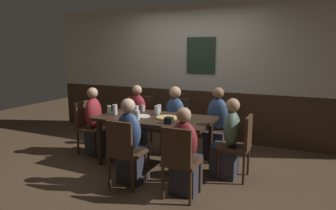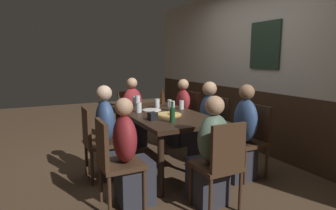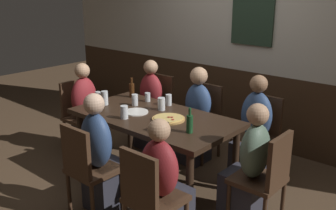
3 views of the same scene
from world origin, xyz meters
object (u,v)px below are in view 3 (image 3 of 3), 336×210
Objects in this scene: person_right_near at (164,192)px; condiment_caddy at (161,127)px; person_mid_far at (195,122)px; beer_bottle_brown at (132,90)px; chair_head_east at (266,176)px; chair_head_west at (79,112)px; chair_right_far at (260,132)px; highball_clear at (161,105)px; beer_glass_half at (169,100)px; plate_white_large at (136,112)px; chair_right_near at (149,195)px; dining_table at (154,123)px; tumbler_water at (124,113)px; pint_glass_stout at (98,98)px; person_right_far at (253,138)px; beer_glass_tall at (135,101)px; person_head_east at (248,174)px; chair_mid_near at (87,166)px; pizza at (169,119)px; person_mid_near at (102,162)px; beer_bottle_green at (190,123)px; chair_left_far at (157,105)px; person_head_west at (88,117)px; person_left_far at (149,110)px; tumbler_short at (105,99)px; pint_glass_amber at (148,97)px; chair_mid_far at (204,117)px.

condiment_caddy is at bearing 133.82° from person_right_near.
person_mid_far is 0.84m from beer_bottle_brown.
chair_head_west is at bearing 180.00° from chair_head_east.
highball_clear is at bearing -140.00° from chair_right_far.
beer_glass_half is 0.43m from plate_white_large.
chair_head_east is at bearing 59.08° from chair_right_near.
tumbler_water is at bearing -121.50° from dining_table.
person_mid_far is 8.26× the size of highball_clear.
dining_table is 0.78m from pint_glass_stout.
dining_table is at bearing 180.00° from chair_head_east.
chair_head_east is 0.82× the size of person_right_near.
highball_clear is at bearing -147.40° from person_right_far.
person_head_east is at bearing -4.28° from beer_glass_tall.
pizza is at bearing 77.31° from chair_mid_near.
person_mid_near is (-1.27, -0.70, -0.02)m from chair_head_east.
chair_right_near is 0.75m from chair_mid_near.
beer_bottle_green is at bearing 9.66° from tumbler_water.
beer_glass_tall is 0.92× the size of highball_clear.
chair_left_far is 2.20m from chair_head_east.
person_head_west reaches higher than plate_white_large.
person_right_far is at bearing 38.24° from plate_white_large.
person_left_far is 2.06m from person_right_near.
chair_right_far is 0.77× the size of person_right_far.
dining_table is at bearing -48.95° from chair_left_far.
tumbler_short is 1.23m from beer_bottle_green.
person_right_near reaches higher than dining_table.
chair_left_far reaches higher than pizza.
pint_glass_amber is 0.62m from tumbler_water.
beer_glass_half is (-1.22, 0.36, 0.34)m from person_head_east.
chair_head_west is at bearing 180.00° from dining_table.
pint_glass_stout reaches higher than pint_glass_amber.
person_mid_far is (-0.75, -0.16, -0.02)m from chair_right_far.
chair_right_near is at bearing -46.11° from person_left_far.
person_mid_far is 9.17× the size of beer_glass_half.
chair_right_far is at bearing 112.26° from person_head_east.
person_mid_far reaches higher than condiment_caddy.
person_right_near is at bearing -46.09° from chair_left_far.
beer_bottle_green is (-0.19, -1.00, 0.33)m from chair_right_far.
chair_mid_far is 3.40× the size of plate_white_large.
dining_table is at bearing -137.00° from person_right_far.
tumbler_water is (-0.91, -1.13, 0.30)m from chair_right_far.
person_mid_far reaches higher than beer_glass_half.
chair_head_west is 1.00× the size of chair_head_east.
chair_mid_far reaches higher than pizza.
chair_right_near is at bearing -33.51° from tumbler_water.
condiment_caddy is at bearing -38.69° from dining_table.
pizza is (1.47, 0.00, 0.26)m from chair_head_west.
person_right_far reaches higher than chair_head_west.
pint_glass_amber is at bearing 111.98° from tumbler_water.
chair_mid_near is 1.28m from pint_glass_amber.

